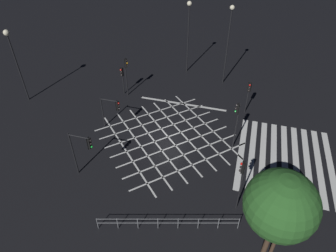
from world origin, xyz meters
TOP-DOWN VIEW (x-y plane):
  - ground_plane at (0.00, 0.00)m, footprint 200.00×200.00m
  - road_markings at (0.23, -6.42)m, footprint 13.89×21.05m
  - traffic_light_sw_cross at (-6.16, -6.74)m, footprint 0.36×0.39m
  - traffic_light_ne_main at (5.76, 6.76)m, footprint 0.39×0.36m
  - traffic_light_median_north at (-0.13, 5.27)m, footprint 0.36×1.88m
  - traffic_light_median_south at (0.29, -5.76)m, footprint 0.36×0.39m
  - traffic_light_nw_cross at (-6.25, 4.76)m, footprint 0.36×1.86m
  - traffic_light_se_main at (5.87, -6.44)m, footprint 0.39×0.36m
  - traffic_light_ne_cross at (5.69, 6.18)m, footprint 0.36×0.39m
  - street_lamp_east at (12.95, 1.30)m, footprint 0.54×0.54m
  - street_lamp_west at (1.86, 16.22)m, footprint 0.57×0.57m
  - street_lamp_far at (11.32, -3.45)m, footprint 0.50×0.50m
  - street_tree_near at (-9.09, -8.81)m, footprint 3.97×3.97m
  - street_tree_far at (-9.14, -9.20)m, footprint 2.43×2.43m
  - pedestrian_railing at (-9.09, -2.62)m, footprint 2.63×9.01m

SIDE VIEW (x-z plane):
  - ground_plane at x=0.00m, z-range 0.00..0.00m
  - road_markings at x=0.23m, z-range 0.00..0.01m
  - pedestrian_railing at x=-9.09m, z-range 0.14..1.19m
  - traffic_light_ne_main at x=5.76m, z-range 0.70..3.93m
  - traffic_light_median_north at x=-0.13m, z-range 0.73..3.98m
  - traffic_light_se_main at x=5.87m, z-range 0.75..4.23m
  - traffic_light_nw_cross at x=-6.25m, z-range 0.93..5.05m
  - traffic_light_ne_cross at x=5.69m, z-range 0.93..5.29m
  - traffic_light_sw_cross at x=-6.16m, z-range 0.96..5.51m
  - traffic_light_median_south at x=0.29m, z-range 0.97..5.55m
  - street_tree_far at x=-9.14m, z-range 1.22..6.13m
  - street_tree_near at x=-9.09m, z-range 1.37..8.12m
  - street_lamp_west at x=1.86m, z-range 1.93..9.61m
  - street_lamp_far at x=11.32m, z-range 1.65..10.48m
  - street_lamp_east at x=12.95m, z-range 1.88..10.30m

